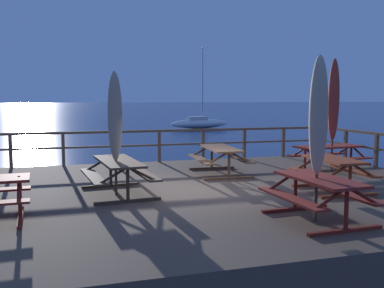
{
  "coord_description": "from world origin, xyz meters",
  "views": [
    {
      "loc": [
        -3.07,
        -9.67,
        2.86
      ],
      "look_at": [
        0.0,
        0.71,
        1.72
      ],
      "focal_mm": 40.81,
      "sensor_mm": 36.0,
      "label": 1
    }
  ],
  "objects_px": {
    "picnic_table_mid_left": "(118,169)",
    "picnic_table_mid_right": "(333,168)",
    "picnic_table_back_left": "(220,154)",
    "picnic_table_back_right": "(319,189)",
    "picnic_table_front_right": "(329,153)",
    "sailboat_distant": "(200,123)",
    "patio_umbrella_tall_back_right": "(318,117)",
    "patio_umbrella_short_front": "(334,100)",
    "patio_umbrella_tall_mid_right": "(115,117)"
  },
  "relations": [
    {
      "from": "patio_umbrella_short_front",
      "to": "patio_umbrella_tall_mid_right",
      "type": "bearing_deg",
      "value": -168.57
    },
    {
      "from": "patio_umbrella_tall_back_right",
      "to": "sailboat_distant",
      "type": "distance_m",
      "value": 34.24
    },
    {
      "from": "picnic_table_mid_left",
      "to": "patio_umbrella_tall_back_right",
      "type": "height_order",
      "value": "patio_umbrella_tall_back_right"
    },
    {
      "from": "picnic_table_mid_right",
      "to": "picnic_table_mid_left",
      "type": "bearing_deg",
      "value": 167.27
    },
    {
      "from": "picnic_table_back_right",
      "to": "picnic_table_mid_right",
      "type": "distance_m",
      "value": 2.66
    },
    {
      "from": "picnic_table_back_right",
      "to": "picnic_table_back_left",
      "type": "xyz_separation_m",
      "value": [
        -0.02,
        4.96,
        0.01
      ]
    },
    {
      "from": "picnic_table_back_left",
      "to": "picnic_table_back_right",
      "type": "bearing_deg",
      "value": -89.74
    },
    {
      "from": "sailboat_distant",
      "to": "picnic_table_back_right",
      "type": "bearing_deg",
      "value": -103.97
    },
    {
      "from": "picnic_table_mid_right",
      "to": "patio_umbrella_tall_back_right",
      "type": "relative_size",
      "value": 0.59
    },
    {
      "from": "picnic_table_back_right",
      "to": "picnic_table_back_left",
      "type": "bearing_deg",
      "value": 90.26
    },
    {
      "from": "picnic_table_mid_right",
      "to": "picnic_table_back_left",
      "type": "bearing_deg",
      "value": 120.61
    },
    {
      "from": "picnic_table_front_right",
      "to": "picnic_table_mid_left",
      "type": "bearing_deg",
      "value": -168.45
    },
    {
      "from": "picnic_table_back_left",
      "to": "patio_umbrella_tall_mid_right",
      "type": "distance_m",
      "value": 3.85
    },
    {
      "from": "patio_umbrella_short_front",
      "to": "sailboat_distant",
      "type": "relative_size",
      "value": 0.42
    },
    {
      "from": "picnic_table_mid_right",
      "to": "patio_umbrella_short_front",
      "type": "xyz_separation_m",
      "value": [
        1.52,
        2.31,
        1.53
      ]
    },
    {
      "from": "patio_umbrella_short_front",
      "to": "picnic_table_front_right",
      "type": "bearing_deg",
      "value": 140.9
    },
    {
      "from": "picnic_table_back_left",
      "to": "patio_umbrella_tall_back_right",
      "type": "distance_m",
      "value": 5.12
    },
    {
      "from": "picnic_table_back_left",
      "to": "picnic_table_mid_left",
      "type": "bearing_deg",
      "value": -149.33
    },
    {
      "from": "picnic_table_back_right",
      "to": "patio_umbrella_short_front",
      "type": "distance_m",
      "value": 5.63
    },
    {
      "from": "patio_umbrella_short_front",
      "to": "picnic_table_mid_right",
      "type": "bearing_deg",
      "value": -123.43
    },
    {
      "from": "sailboat_distant",
      "to": "picnic_table_back_left",
      "type": "bearing_deg",
      "value": -106.35
    },
    {
      "from": "picnic_table_back_left",
      "to": "patio_umbrella_tall_mid_right",
      "type": "bearing_deg",
      "value": -148.92
    },
    {
      "from": "picnic_table_front_right",
      "to": "patio_umbrella_tall_mid_right",
      "type": "distance_m",
      "value": 6.56
    },
    {
      "from": "picnic_table_back_left",
      "to": "picnic_table_mid_right",
      "type": "xyz_separation_m",
      "value": [
        1.72,
        -2.91,
        -0.01
      ]
    },
    {
      "from": "picnic_table_mid_left",
      "to": "picnic_table_back_right",
      "type": "bearing_deg",
      "value": -45.34
    },
    {
      "from": "picnic_table_front_right",
      "to": "patio_umbrella_short_front",
      "type": "xyz_separation_m",
      "value": [
        0.07,
        -0.06,
        1.52
      ]
    },
    {
      "from": "picnic_table_front_right",
      "to": "picnic_table_mid_right",
      "type": "distance_m",
      "value": 2.77
    },
    {
      "from": "picnic_table_back_right",
      "to": "patio_umbrella_tall_back_right",
      "type": "height_order",
      "value": "patio_umbrella_tall_back_right"
    },
    {
      "from": "picnic_table_front_right",
      "to": "patio_umbrella_tall_back_right",
      "type": "distance_m",
      "value": 5.61
    },
    {
      "from": "picnic_table_back_right",
      "to": "picnic_table_front_right",
      "type": "distance_m",
      "value": 5.42
    },
    {
      "from": "patio_umbrella_tall_mid_right",
      "to": "picnic_table_front_right",
      "type": "bearing_deg",
      "value": 12.03
    },
    {
      "from": "picnic_table_front_right",
      "to": "patio_umbrella_tall_back_right",
      "type": "bearing_deg",
      "value": -126.0
    },
    {
      "from": "picnic_table_back_right",
      "to": "patio_umbrella_short_front",
      "type": "xyz_separation_m",
      "value": [
        3.22,
        4.36,
        1.52
      ]
    },
    {
      "from": "picnic_table_mid_left",
      "to": "patio_umbrella_tall_back_right",
      "type": "xyz_separation_m",
      "value": [
        3.04,
        -3.14,
        1.26
      ]
    },
    {
      "from": "picnic_table_mid_left",
      "to": "picnic_table_mid_right",
      "type": "relative_size",
      "value": 1.33
    },
    {
      "from": "picnic_table_mid_right",
      "to": "patio_umbrella_tall_mid_right",
      "type": "height_order",
      "value": "patio_umbrella_tall_mid_right"
    },
    {
      "from": "picnic_table_back_right",
      "to": "patio_umbrella_tall_mid_right",
      "type": "relative_size",
      "value": 0.69
    },
    {
      "from": "sailboat_distant",
      "to": "patio_umbrella_tall_back_right",
      "type": "bearing_deg",
      "value": -104.07
    },
    {
      "from": "picnic_table_mid_left",
      "to": "picnic_table_front_right",
      "type": "relative_size",
      "value": 1.08
    },
    {
      "from": "picnic_table_front_right",
      "to": "picnic_table_back_left",
      "type": "distance_m",
      "value": 3.22
    },
    {
      "from": "picnic_table_back_left",
      "to": "patio_umbrella_tall_mid_right",
      "type": "relative_size",
      "value": 0.8
    },
    {
      "from": "picnic_table_front_right",
      "to": "sailboat_distant",
      "type": "xyz_separation_m",
      "value": [
        5.1,
        28.73,
        -0.77
      ]
    },
    {
      "from": "picnic_table_back_left",
      "to": "patio_umbrella_tall_back_right",
      "type": "relative_size",
      "value": 0.76
    },
    {
      "from": "picnic_table_front_right",
      "to": "picnic_table_back_left",
      "type": "xyz_separation_m",
      "value": [
        -3.17,
        0.55,
        0.0
      ]
    },
    {
      "from": "patio_umbrella_tall_mid_right",
      "to": "picnic_table_mid_left",
      "type": "bearing_deg",
      "value": 47.08
    },
    {
      "from": "picnic_table_mid_left",
      "to": "patio_umbrella_tall_mid_right",
      "type": "height_order",
      "value": "patio_umbrella_tall_mid_right"
    },
    {
      "from": "picnic_table_front_right",
      "to": "sailboat_distant",
      "type": "distance_m",
      "value": 29.19
    },
    {
      "from": "picnic_table_back_right",
      "to": "picnic_table_mid_left",
      "type": "relative_size",
      "value": 0.84
    },
    {
      "from": "picnic_table_mid_left",
      "to": "patio_umbrella_short_front",
      "type": "bearing_deg",
      "value": 10.95
    },
    {
      "from": "picnic_table_back_left",
      "to": "picnic_table_mid_right",
      "type": "height_order",
      "value": "same"
    }
  ]
}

